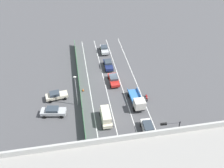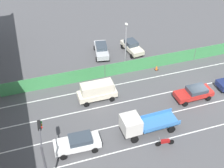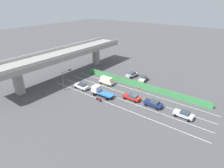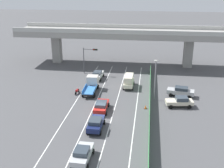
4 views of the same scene
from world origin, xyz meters
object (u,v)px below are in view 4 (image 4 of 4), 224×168
(car_hatchback_white, at_px, (98,75))
(motorcycle, at_px, (77,91))
(car_van_cream, at_px, (129,81))
(flatbed_truck_blue, at_px, (92,84))
(car_sedan_navy, at_px, (96,123))
(parked_sedan_cream, at_px, (180,101))
(car_sedan_red, at_px, (101,106))
(street_lamp, at_px, (155,76))
(car_sedan_silver, at_px, (82,154))
(traffic_cone, at_px, (146,107))
(traffic_light, at_px, (88,56))
(parked_wagon_silver, at_px, (181,91))

(car_hatchback_white, height_order, motorcycle, car_hatchback_white)
(car_van_cream, bearing_deg, flatbed_truck_blue, -157.84)
(car_sedan_navy, relative_size, parked_sedan_cream, 0.97)
(motorcycle, height_order, parked_sedan_cream, parked_sedan_cream)
(car_sedan_red, height_order, street_lamp, street_lamp)
(car_sedan_silver, relative_size, car_van_cream, 0.94)
(car_sedan_silver, relative_size, flatbed_truck_blue, 0.69)
(car_sedan_navy, height_order, street_lamp, street_lamp)
(flatbed_truck_blue, bearing_deg, street_lamp, -12.66)
(street_lamp, xyz_separation_m, traffic_cone, (-1.35, -4.04, -3.89))
(flatbed_truck_blue, bearing_deg, traffic_light, 105.17)
(car_sedan_red, distance_m, parked_sedan_cream, 12.54)
(car_sedan_red, distance_m, car_hatchback_white, 15.10)
(car_hatchback_white, distance_m, parked_wagon_silver, 17.43)
(flatbed_truck_blue, height_order, motorcycle, flatbed_truck_blue)
(car_sedan_silver, relative_size, parked_sedan_cream, 0.95)
(flatbed_truck_blue, height_order, street_lamp, street_lamp)
(parked_sedan_cream, distance_m, traffic_cone, 5.61)
(car_sedan_navy, relative_size, traffic_light, 0.77)
(car_hatchback_white, bearing_deg, motorcycle, -104.90)
(flatbed_truck_blue, relative_size, street_lamp, 0.89)
(car_hatchback_white, distance_m, parked_sedan_cream, 19.24)
(parked_sedan_cream, bearing_deg, car_hatchback_white, 143.12)
(motorcycle, distance_m, traffic_cone, 13.13)
(street_lamp, bearing_deg, motorcycle, 176.93)
(flatbed_truck_blue, distance_m, parked_sedan_cream, 16.11)
(car_sedan_silver, xyz_separation_m, traffic_light, (-5.87, 30.99, 3.06))
(car_sedan_navy, bearing_deg, car_sedan_red, 92.26)
(car_sedan_navy, height_order, parked_wagon_silver, parked_wagon_silver)
(car_sedan_silver, xyz_separation_m, flatbed_truck_blue, (-3.23, 21.23, 0.39))
(motorcycle, distance_m, traffic_light, 12.09)
(car_van_cream, xyz_separation_m, car_hatchback_white, (-6.64, 3.83, -0.38))
(flatbed_truck_blue, distance_m, traffic_cone, 11.95)
(car_van_cream, relative_size, flatbed_truck_blue, 0.74)
(car_sedan_red, height_order, car_sedan_navy, car_sedan_navy)
(street_lamp, bearing_deg, car_sedan_silver, -113.31)
(car_sedan_red, xyz_separation_m, motorcycle, (-5.47, 6.44, -0.42))
(car_sedan_red, xyz_separation_m, car_sedan_navy, (0.23, -5.81, 0.05))
(car_sedan_navy, relative_size, parked_wagon_silver, 0.91)
(flatbed_truck_blue, relative_size, motorcycle, 3.17)
(traffic_light, bearing_deg, car_sedan_red, -72.09)
(parked_sedan_cream, height_order, street_lamp, street_lamp)
(car_sedan_silver, xyz_separation_m, car_hatchback_white, (-3.32, 27.72, 0.02))
(traffic_light, bearing_deg, car_sedan_navy, -75.75)
(car_sedan_navy, distance_m, parked_wagon_silver, 18.34)
(car_van_cream, relative_size, traffic_light, 0.81)
(parked_wagon_silver, bearing_deg, car_sedan_navy, -132.69)
(car_sedan_silver, relative_size, traffic_light, 0.76)
(motorcycle, bearing_deg, parked_sedan_cream, -10.46)
(car_sedan_silver, height_order, traffic_light, traffic_light)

